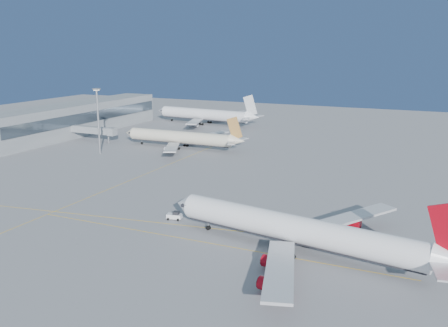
% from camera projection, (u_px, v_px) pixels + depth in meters
% --- Properties ---
extents(ground, '(500.00, 500.00, 0.00)m').
position_uv_depth(ground, '(211.00, 219.00, 124.52)').
color(ground, slate).
rests_on(ground, ground).
extents(terminal, '(18.40, 110.00, 15.00)m').
position_uv_depth(terminal, '(76.00, 119.00, 244.52)').
color(terminal, gray).
rests_on(terminal, ground).
extents(jet_bridge, '(23.60, 3.60, 6.90)m').
position_uv_depth(jet_bridge, '(95.00, 130.00, 224.72)').
color(jet_bridge, gray).
rests_on(jet_bridge, ground).
extents(taxiway_lines, '(118.86, 140.00, 0.02)m').
position_uv_depth(taxiway_lines, '(173.00, 205.00, 136.08)').
color(taxiway_lines, '#E3AC0C').
rests_on(taxiway_lines, ground).
extents(airliner_virgin, '(65.69, 58.38, 16.26)m').
position_uv_depth(airliner_virgin, '(301.00, 231.00, 103.23)').
color(airliner_virgin, white).
rests_on(airliner_virgin, ground).
extents(airliner_etihad, '(57.13, 52.97, 14.96)m').
position_uv_depth(airliner_etihad, '(182.00, 138.00, 210.36)').
color(airliner_etihad, beige).
rests_on(airliner_etihad, ground).
extents(airliner_third, '(65.89, 60.43, 17.67)m').
position_uv_depth(airliner_third, '(206.00, 115.00, 274.75)').
color(airliner_third, white).
rests_on(airliner_third, ground).
extents(pushback_tug, '(4.03, 2.88, 2.10)m').
position_uv_depth(pushback_tug, '(175.00, 216.00, 124.27)').
color(pushback_tug, white).
rests_on(pushback_tug, ground).
extents(light_mast, '(2.26, 2.26, 26.11)m').
position_uv_depth(light_mast, '(98.00, 115.00, 197.28)').
color(light_mast, gray).
rests_on(light_mast, ground).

